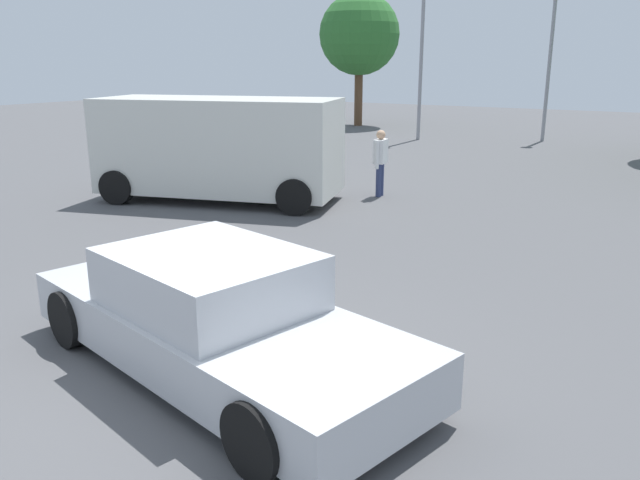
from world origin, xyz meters
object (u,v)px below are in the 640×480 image
Objects in this scene: dog at (236,250)px; van_white at (219,146)px; sedan_foreground at (215,317)px; pedestrian at (380,158)px; light_post_near at (552,38)px; light_post_far at (423,12)px.

van_white is at bearing 136.29° from dog.
pedestrian reaches higher than sedan_foreground.
pedestrian is 13.35m from light_post_near.
sedan_foreground is 0.87× the size of van_white.
van_white is 3.69× the size of pedestrian.
sedan_foreground is 9.02m from pedestrian.
van_white is at bearing -103.73° from light_post_near.
dog is at bearing 87.85° from pedestrian.
dog is 0.11× the size of van_white.
pedestrian is (-0.52, 5.99, 0.62)m from dog.
van_white is at bearing -86.97° from light_post_far.
dog is 5.15m from van_white.
van_white reaches higher than pedestrian.
dog is 17.96m from light_post_far.
van_white reaches higher than dog.
van_white is 13.65m from light_post_far.
sedan_foreground is 0.87× the size of light_post_near.
sedan_foreground is at bearing -85.80° from light_post_near.
light_post_far reaches higher than sedan_foreground.
light_post_near reaches higher than dog.
light_post_far is at bearing -154.51° from light_post_near.
van_white reaches higher than sedan_foreground.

